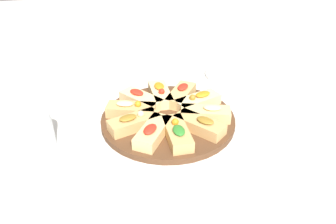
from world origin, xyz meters
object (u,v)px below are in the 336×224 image
plate_right (233,74)px  serving_board (168,119)px  water_glass (37,130)px  plate_left (73,89)px

plate_right → serving_board: bearing=-135.7°
plate_right → water_glass: water_glass is taller
plate_left → serving_board: bearing=-37.7°
plate_left → water_glass: 0.28m
serving_board → plate_right: 0.36m
plate_left → plate_right: bearing=4.7°
serving_board → water_glass: water_glass is taller
serving_board → water_glass: size_ratio=3.93×
serving_board → plate_right: bearing=44.3°
plate_left → plate_right: 0.53m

